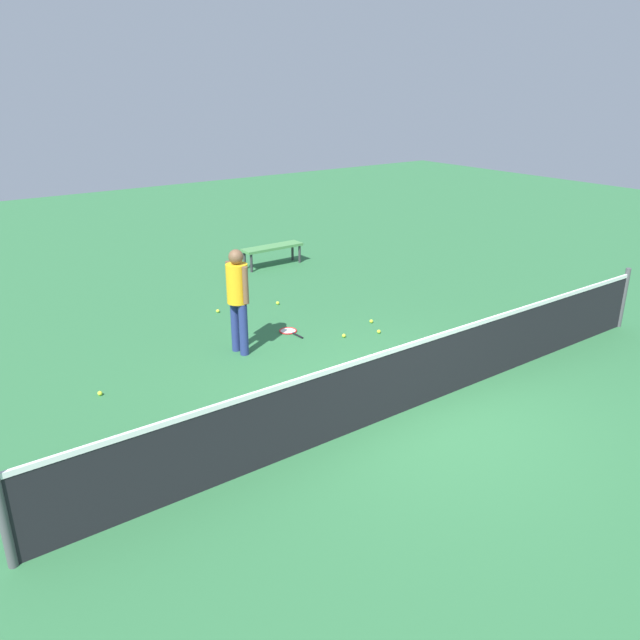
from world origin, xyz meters
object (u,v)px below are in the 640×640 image
player_near_side (238,293)px  tennis_racket_near_player (289,331)px  tennis_ball_by_net (218,311)px  courtside_bench (272,249)px  tennis_ball_midcourt (100,393)px  tennis_ball_stray_right (344,336)px  tennis_ball_baseline (278,303)px  tennis_ball_stray_left (371,321)px  tennis_ball_near_player (379,332)px

player_near_side → tennis_racket_near_player: 1.52m
player_near_side → tennis_ball_by_net: 2.18m
tennis_ball_by_net → courtside_bench: courtside_bench is taller
tennis_ball_midcourt → tennis_ball_by_net: bearing=-144.8°
tennis_ball_by_net → tennis_ball_midcourt: 3.51m
tennis_racket_near_player → tennis_ball_by_net: 1.69m
tennis_ball_by_net → courtside_bench: (-2.54, -2.11, 0.38)m
player_near_side → courtside_bench: bearing=-127.9°
tennis_racket_near_player → tennis_ball_stray_right: (-0.62, 0.76, 0.02)m
tennis_ball_by_net → tennis_ball_baseline: same height
tennis_ball_by_net → tennis_ball_stray_left: bearing=133.2°
tennis_ball_by_net → tennis_ball_stray_left: 2.90m
tennis_racket_near_player → tennis_ball_near_player: size_ratio=8.92×
tennis_racket_near_player → tennis_ball_stray_left: tennis_ball_stray_left is taller
player_near_side → tennis_ball_near_player: bearing=163.3°
tennis_racket_near_player → tennis_ball_near_player: tennis_ball_near_player is taller
tennis_racket_near_player → tennis_ball_baseline: (-0.61, -1.32, 0.02)m
tennis_racket_near_player → courtside_bench: (-2.00, -3.72, 0.40)m
tennis_ball_near_player → courtside_bench: (-0.77, -4.69, 0.38)m
player_near_side → tennis_ball_midcourt: size_ratio=25.76×
player_near_side → tennis_ball_stray_right: 2.04m
tennis_ball_by_net → tennis_ball_stray_right: bearing=116.3°
tennis_ball_baseline → tennis_ball_stray_left: size_ratio=1.00×
tennis_ball_near_player → tennis_ball_midcourt: same height
tennis_ball_near_player → tennis_ball_midcourt: 4.67m
tennis_ball_midcourt → tennis_ball_stray_left: size_ratio=1.00×
tennis_ball_by_net → tennis_ball_near_player: bearing=124.5°
tennis_racket_near_player → tennis_ball_by_net: size_ratio=8.92×
tennis_ball_baseline → tennis_ball_near_player: bearing=105.1°
tennis_ball_stray_right → tennis_ball_by_net: bearing=-63.7°
tennis_ball_stray_right → tennis_racket_near_player: bearing=-50.9°
tennis_ball_midcourt → tennis_ball_stray_left: bearing=178.9°
courtside_bench → player_near_side: bearing=52.1°
tennis_ball_stray_left → tennis_ball_stray_right: same height
tennis_ball_near_player → tennis_ball_baseline: (0.62, -2.29, 0.00)m
tennis_racket_near_player → tennis_ball_baseline: tennis_ball_baseline is taller
tennis_ball_baseline → tennis_racket_near_player: bearing=65.3°
tennis_ball_baseline → courtside_bench: courtside_bench is taller
tennis_ball_midcourt → tennis_ball_baseline: bearing=-156.6°
tennis_ball_midcourt → courtside_bench: 6.82m
tennis_ball_baseline → courtside_bench: 2.80m
tennis_ball_stray_left → tennis_racket_near_player: bearing=-19.7°
courtside_bench → tennis_ball_stray_right: bearing=72.9°
tennis_ball_near_player → courtside_bench: 4.76m
tennis_ball_near_player → tennis_ball_stray_right: 0.64m
tennis_ball_near_player → courtside_bench: bearing=-99.4°
tennis_ball_midcourt → tennis_ball_stray_left: same height
tennis_racket_near_player → tennis_ball_baseline: 1.45m
tennis_ball_near_player → tennis_ball_stray_right: same height
player_near_side → tennis_ball_by_net: size_ratio=25.76×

